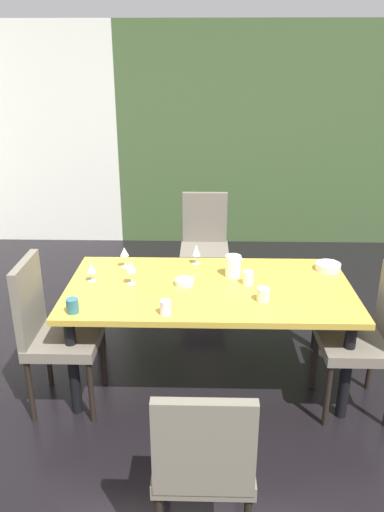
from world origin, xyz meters
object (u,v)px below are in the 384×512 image
(chair_head_near, at_px, (204,457))
(pitcher_front, at_px, (233,266))
(cup_east, at_px, (263,295))
(dining_table, at_px, (209,296))
(cup_left, at_px, (72,306))
(chair_right_near, at_px, (369,334))
(chair_head_far, at_px, (205,241))
(wine_glass_rear, at_px, (131,267))
(serving_bowl_west, at_px, (184,282))
(wine_glass_right, at_px, (91,269))
(serving_bowl_center, at_px, (328,267))
(cup_near_shelf, at_px, (166,307))
(cup_near_window, at_px, (248,278))
(wine_glass_south, at_px, (196,251))
(wine_glass_north, at_px, (124,252))
(chair_left_near, at_px, (50,327))

(chair_head_near, height_order, pitcher_front, chair_head_near)
(cup_east, bearing_deg, pitcher_front, 114.11)
(dining_table, bearing_deg, cup_east, -32.43)
(cup_east, bearing_deg, cup_left, -170.99)
(chair_right_near, xyz_separation_m, chair_head_far, (-1.03, 1.65, 0.01))
(chair_right_near, xyz_separation_m, wine_glass_rear, (-1.52, 0.32, 0.30))
(chair_head_near, bearing_deg, pitcher_front, 82.51)
(chair_head_far, height_order, serving_bowl_west, chair_head_far)
(wine_glass_right, bearing_deg, dining_table, -4.12)
(serving_bowl_center, xyz_separation_m, cup_east, (-0.52, -0.51, 0.02))
(cup_east, relative_size, cup_near_shelf, 0.96)
(chair_head_far, xyz_separation_m, cup_near_window, (0.29, -1.32, 0.22))
(cup_near_window, xyz_separation_m, cup_near_shelf, (-0.52, -0.44, -0.00))
(chair_head_far, bearing_deg, wine_glass_rear, 69.84)
(wine_glass_rear, distance_m, cup_east, 0.89)
(cup_near_window, xyz_separation_m, pitcher_front, (-0.09, 0.13, 0.03))
(wine_glass_south, xyz_separation_m, cup_east, (0.43, -0.60, -0.06))
(wine_glass_north, bearing_deg, wine_glass_rear, -72.94)
(dining_table, height_order, wine_glass_rear, wine_glass_rear)
(cup_near_shelf, bearing_deg, wine_glass_right, 139.17)
(chair_left_near, height_order, serving_bowl_center, chair_left_near)
(serving_bowl_center, xyz_separation_m, cup_near_shelf, (-1.12, -0.70, 0.02))
(serving_bowl_center, relative_size, serving_bowl_west, 1.37)
(wine_glass_right, xyz_separation_m, serving_bowl_center, (1.66, 0.23, -0.07))
(dining_table, bearing_deg, pitcher_front, 44.32)
(wine_glass_rear, relative_size, cup_east, 1.93)
(cup_east, height_order, cup_left, cup_left)
(chair_left_near, height_order, cup_east, chair_left_near)
(wine_glass_right, height_order, cup_near_window, wine_glass_right)
(serving_bowl_west, distance_m, cup_near_window, 0.43)
(pitcher_front, bearing_deg, wine_glass_north, 169.38)
(dining_table, xyz_separation_m, cup_east, (0.34, -0.21, 0.12))
(chair_head_far, xyz_separation_m, wine_glass_right, (-0.77, -1.30, 0.26))
(wine_glass_rear, xyz_separation_m, cup_near_window, (0.78, 0.02, -0.08))
(dining_table, height_order, cup_near_window, cup_near_window)
(chair_right_near, height_order, cup_east, chair_right_near)
(pitcher_front, bearing_deg, wine_glass_south, 139.58)
(wine_glass_right, bearing_deg, pitcher_front, 6.27)
(chair_head_far, bearing_deg, wine_glass_south, 86.34)
(chair_left_near, height_order, wine_glass_rear, chair_left_near)
(dining_table, xyz_separation_m, chair_left_near, (-1.00, -0.30, -0.09))
(serving_bowl_center, bearing_deg, wine_glass_rear, -168.68)
(wine_glass_south, xyz_separation_m, serving_bowl_center, (0.95, -0.09, -0.08))
(serving_bowl_center, relative_size, cup_near_window, 1.94)
(serving_bowl_center, bearing_deg, cup_near_window, -156.33)
(chair_head_near, xyz_separation_m, cup_near_shelf, (-0.23, 0.94, 0.23))
(chair_head_near, bearing_deg, wine_glass_right, 118.67)
(chair_head_near, xyz_separation_m, cup_near_window, (0.29, 1.38, 0.24))
(chair_head_far, distance_m, serving_bowl_center, 1.40)
(chair_head_far, relative_size, cup_near_window, 10.68)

